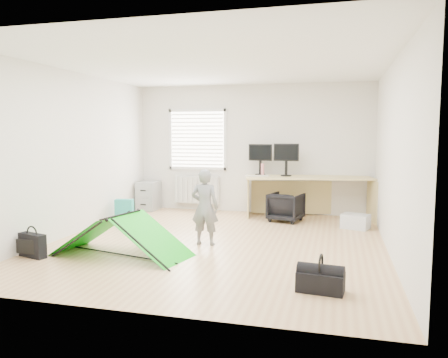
% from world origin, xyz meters
% --- Properties ---
extents(ground, '(5.50, 5.50, 0.00)m').
position_xyz_m(ground, '(0.00, 0.00, 0.00)').
color(ground, tan).
rests_on(ground, ground).
extents(back_wall, '(5.00, 0.02, 2.70)m').
position_xyz_m(back_wall, '(0.00, 2.75, 1.35)').
color(back_wall, silver).
rests_on(back_wall, ground).
extents(window, '(1.20, 0.06, 1.20)m').
position_xyz_m(window, '(-1.20, 2.71, 1.55)').
color(window, silver).
rests_on(window, back_wall).
extents(radiator, '(1.00, 0.12, 0.60)m').
position_xyz_m(radiator, '(-1.20, 2.67, 0.45)').
color(radiator, silver).
rests_on(radiator, back_wall).
extents(desk, '(2.55, 1.20, 0.83)m').
position_xyz_m(desk, '(1.23, 2.31, 0.42)').
color(desk, '#D2BD75').
rests_on(desk, ground).
extents(filing_cabinet, '(0.41, 0.54, 0.63)m').
position_xyz_m(filing_cabinet, '(-2.25, 2.43, 0.31)').
color(filing_cabinet, '#9A9E9F').
rests_on(filing_cabinet, ground).
extents(monitor_left, '(0.49, 0.16, 0.46)m').
position_xyz_m(monitor_left, '(0.24, 2.43, 1.07)').
color(monitor_left, black).
rests_on(monitor_left, desk).
extents(monitor_right, '(0.50, 0.12, 0.47)m').
position_xyz_m(monitor_right, '(0.78, 2.33, 1.07)').
color(monitor_right, black).
rests_on(monitor_right, desk).
extents(keyboard, '(0.49, 0.32, 0.02)m').
position_xyz_m(keyboard, '(0.23, 2.12, 0.85)').
color(keyboard, beige).
rests_on(keyboard, desk).
extents(thermos, '(0.07, 0.07, 0.24)m').
position_xyz_m(thermos, '(0.30, 2.36, 0.95)').
color(thermos, '#D17578').
rests_on(thermos, desk).
extents(office_chair, '(0.72, 0.73, 0.55)m').
position_xyz_m(office_chair, '(0.83, 1.93, 0.27)').
color(office_chair, black).
rests_on(office_chair, ground).
extents(person, '(0.43, 0.29, 1.15)m').
position_xyz_m(person, '(-0.15, -0.16, 0.58)').
color(person, slate).
rests_on(person, ground).
extents(kite, '(1.98, 1.20, 0.57)m').
position_xyz_m(kite, '(-1.09, -1.03, 0.29)').
color(kite, '#11B815').
rests_on(kite, ground).
extents(storage_crate, '(0.54, 0.46, 0.26)m').
position_xyz_m(storage_crate, '(2.11, 1.58, 0.13)').
color(storage_crate, silver).
rests_on(storage_crate, ground).
extents(tote_bag, '(0.36, 0.20, 0.41)m').
position_xyz_m(tote_bag, '(-2.22, 1.24, 0.20)').
color(tote_bag, teal).
rests_on(tote_bag, ground).
extents(laptop_bag, '(0.46, 0.25, 0.33)m').
position_xyz_m(laptop_bag, '(-2.23, -1.40, 0.16)').
color(laptop_bag, black).
rests_on(laptop_bag, ground).
extents(white_box, '(0.13, 0.13, 0.10)m').
position_xyz_m(white_box, '(-1.07, -0.44, 0.05)').
color(white_box, silver).
rests_on(white_box, ground).
extents(duffel_bag, '(0.52, 0.31, 0.22)m').
position_xyz_m(duffel_bag, '(1.62, -1.76, 0.11)').
color(duffel_bag, black).
rests_on(duffel_bag, ground).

